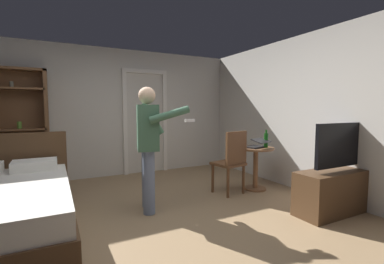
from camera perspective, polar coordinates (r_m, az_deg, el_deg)
The scene contains 12 objects.
ground_plane at distance 3.22m, azimuth -7.44°, elevation -19.52°, with size 5.79×5.79×0.00m, color #997A56.
wall_back at distance 5.54m, azimuth -17.19°, elevation 3.92°, with size 5.35×0.12×2.50m, color beige.
wall_right at distance 4.54m, azimuth 25.17°, elevation 3.47°, with size 0.12×5.50×2.50m, color beige.
doorway_frame at distance 5.63m, azimuth -9.91°, elevation 3.79°, with size 0.93×0.08×2.13m.
bookshelf at distance 5.25m, azimuth -32.50°, elevation 1.31°, with size 0.80×0.32×1.99m.
tv_flatscreen at distance 4.01m, azimuth 28.74°, elevation -10.09°, with size 1.27×0.40×1.16m.
side_table at distance 4.55m, azimuth 13.38°, elevation -6.12°, with size 0.59×0.59×0.70m.
laptop at distance 4.46m, azimuth 13.64°, elevation -2.63°, with size 0.40×0.41×0.16m.
bottle_on_table at distance 4.53m, azimuth 15.48°, elevation -1.65°, with size 0.06×0.06×0.29m.
wooden_chair at distance 4.22m, azimuth 8.43°, elevation -5.84°, with size 0.49×0.49×0.99m.
person_blue_shirt at distance 3.51m, azimuth -9.25°, elevation -1.54°, with size 0.66×0.75×1.61m.
suitcase_dark at distance 4.45m, azimuth -28.37°, elevation -10.43°, with size 0.46×0.34×0.39m, color #4C1919.
Camera 1 is at (-0.99, -2.76, 1.33)m, focal length 25.07 mm.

